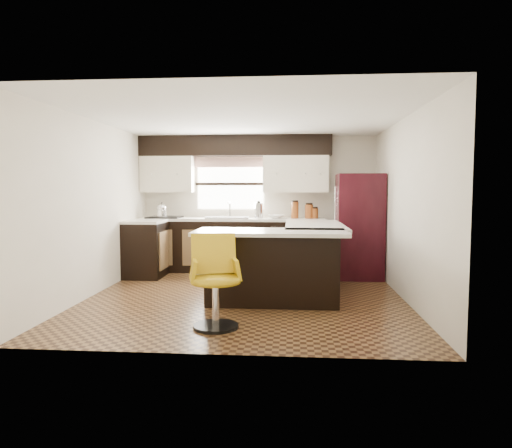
# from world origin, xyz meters

# --- Properties ---
(floor) EXTENTS (4.40, 4.40, 0.00)m
(floor) POSITION_xyz_m (0.00, 0.00, 0.00)
(floor) COLOR #49301A
(floor) RESTS_ON ground
(ceiling) EXTENTS (4.40, 4.40, 0.00)m
(ceiling) POSITION_xyz_m (0.00, 0.00, 2.40)
(ceiling) COLOR silver
(ceiling) RESTS_ON wall_back
(wall_back) EXTENTS (4.40, 0.00, 4.40)m
(wall_back) POSITION_xyz_m (0.00, 2.20, 1.20)
(wall_back) COLOR beige
(wall_back) RESTS_ON floor
(wall_front) EXTENTS (4.40, 0.00, 4.40)m
(wall_front) POSITION_xyz_m (0.00, -2.20, 1.20)
(wall_front) COLOR beige
(wall_front) RESTS_ON floor
(wall_left) EXTENTS (0.00, 4.40, 4.40)m
(wall_left) POSITION_xyz_m (-2.10, 0.00, 1.20)
(wall_left) COLOR beige
(wall_left) RESTS_ON floor
(wall_right) EXTENTS (0.00, 4.40, 4.40)m
(wall_right) POSITION_xyz_m (2.10, 0.00, 1.20)
(wall_right) COLOR beige
(wall_right) RESTS_ON floor
(base_cab_back) EXTENTS (3.30, 0.60, 0.90)m
(base_cab_back) POSITION_xyz_m (-0.45, 1.90, 0.45)
(base_cab_back) COLOR black
(base_cab_back) RESTS_ON floor
(base_cab_left) EXTENTS (0.60, 0.70, 0.90)m
(base_cab_left) POSITION_xyz_m (-1.80, 1.25, 0.45)
(base_cab_left) COLOR black
(base_cab_left) RESTS_ON floor
(counter_back) EXTENTS (3.30, 0.60, 0.04)m
(counter_back) POSITION_xyz_m (-0.45, 1.90, 0.92)
(counter_back) COLOR silver
(counter_back) RESTS_ON base_cab_back
(counter_left) EXTENTS (0.60, 0.70, 0.04)m
(counter_left) POSITION_xyz_m (-1.80, 1.25, 0.92)
(counter_left) COLOR silver
(counter_left) RESTS_ON base_cab_left
(soffit) EXTENTS (3.40, 0.35, 0.36)m
(soffit) POSITION_xyz_m (-0.40, 2.03, 2.22)
(soffit) COLOR black
(soffit) RESTS_ON wall_back
(upper_cab_left) EXTENTS (0.94, 0.35, 0.64)m
(upper_cab_left) POSITION_xyz_m (-1.62, 2.03, 1.72)
(upper_cab_left) COLOR beige
(upper_cab_left) RESTS_ON wall_back
(upper_cab_right) EXTENTS (1.14, 0.35, 0.64)m
(upper_cab_right) POSITION_xyz_m (0.68, 2.03, 1.72)
(upper_cab_right) COLOR beige
(upper_cab_right) RESTS_ON wall_back
(window_pane) EXTENTS (1.20, 0.02, 0.90)m
(window_pane) POSITION_xyz_m (-0.50, 2.18, 1.55)
(window_pane) COLOR white
(window_pane) RESTS_ON wall_back
(valance) EXTENTS (1.30, 0.06, 0.18)m
(valance) POSITION_xyz_m (-0.50, 2.14, 1.94)
(valance) COLOR #D19B93
(valance) RESTS_ON wall_back
(sink) EXTENTS (0.75, 0.45, 0.03)m
(sink) POSITION_xyz_m (-0.50, 1.88, 0.96)
(sink) COLOR #B2B2B7
(sink) RESTS_ON counter_back
(dishwasher) EXTENTS (0.58, 0.03, 0.78)m
(dishwasher) POSITION_xyz_m (0.55, 1.61, 0.43)
(dishwasher) COLOR black
(dishwasher) RESTS_ON floor
(cooktop) EXTENTS (0.58, 0.50, 0.02)m
(cooktop) POSITION_xyz_m (-1.65, 1.88, 0.96)
(cooktop) COLOR black
(cooktop) RESTS_ON counter_back
(peninsula_long) EXTENTS (0.60, 1.95, 0.90)m
(peninsula_long) POSITION_xyz_m (0.90, 0.62, 0.45)
(peninsula_long) COLOR black
(peninsula_long) RESTS_ON floor
(peninsula_return) EXTENTS (1.65, 0.60, 0.90)m
(peninsula_return) POSITION_xyz_m (0.38, -0.35, 0.45)
(peninsula_return) COLOR black
(peninsula_return) RESTS_ON floor
(counter_pen_long) EXTENTS (0.84, 1.95, 0.04)m
(counter_pen_long) POSITION_xyz_m (0.95, 0.62, 0.92)
(counter_pen_long) COLOR silver
(counter_pen_long) RESTS_ON peninsula_long
(counter_pen_return) EXTENTS (1.89, 0.84, 0.04)m
(counter_pen_return) POSITION_xyz_m (0.35, -0.44, 0.92)
(counter_pen_return) COLOR silver
(counter_pen_return) RESTS_ON peninsula_return
(refrigerator) EXTENTS (0.73, 0.70, 1.70)m
(refrigerator) POSITION_xyz_m (1.72, 1.45, 0.85)
(refrigerator) COLOR black
(refrigerator) RESTS_ON floor
(bar_chair) EXTENTS (0.64, 0.64, 0.98)m
(bar_chair) POSITION_xyz_m (-0.17, -1.43, 0.49)
(bar_chair) COLOR #C59C0F
(bar_chair) RESTS_ON floor
(kettle) EXTENTS (0.19, 0.19, 0.25)m
(kettle) POSITION_xyz_m (-1.69, 1.88, 1.10)
(kettle) COLOR silver
(kettle) RESTS_ON cooktop
(percolator) EXTENTS (0.15, 0.15, 0.27)m
(percolator) POSITION_xyz_m (0.03, 1.90, 1.08)
(percolator) COLOR silver
(percolator) RESTS_ON counter_back
(mixing_bowl) EXTENTS (0.34, 0.34, 0.06)m
(mixing_bowl) POSITION_xyz_m (0.34, 1.90, 0.98)
(mixing_bowl) COLOR white
(mixing_bowl) RESTS_ON counter_back
(canister_large) EXTENTS (0.13, 0.13, 0.29)m
(canister_large) POSITION_xyz_m (0.67, 1.92, 1.09)
(canister_large) COLOR brown
(canister_large) RESTS_ON counter_back
(canister_med) EXTENTS (0.14, 0.14, 0.24)m
(canister_med) POSITION_xyz_m (0.92, 1.92, 1.07)
(canister_med) COLOR brown
(canister_med) RESTS_ON counter_back
(canister_small) EXTENTS (0.12, 0.12, 0.17)m
(canister_small) POSITION_xyz_m (1.02, 1.92, 1.03)
(canister_small) COLOR brown
(canister_small) RESTS_ON counter_back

